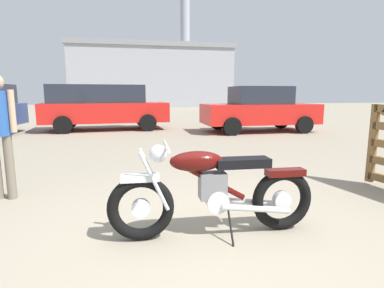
% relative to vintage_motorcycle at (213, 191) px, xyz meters
% --- Properties ---
extents(ground_plane, '(80.00, 80.00, 0.00)m').
position_rel_vintage_motorcycle_xyz_m(ground_plane, '(-0.00, -0.19, -0.45)').
color(ground_plane, gray).
extents(vintage_motorcycle, '(2.08, 0.62, 0.94)m').
position_rel_vintage_motorcycle_xyz_m(vintage_motorcycle, '(0.00, 0.00, 0.00)').
color(vintage_motorcycle, black).
rests_on(vintage_motorcycle, ground_plane).
extents(red_hatchback_near, '(4.83, 2.26, 1.74)m').
position_rel_vintage_motorcycle_xyz_m(red_hatchback_near, '(-1.94, 9.54, 0.49)').
color(red_hatchback_near, black).
rests_on(red_hatchback_near, ground_plane).
extents(blue_hatchback_right, '(4.23, 1.98, 1.67)m').
position_rel_vintage_motorcycle_xyz_m(blue_hatchback_right, '(3.83, 7.91, 0.38)').
color(blue_hatchback_right, black).
rests_on(blue_hatchback_right, ground_plane).
extents(industrial_building, '(17.16, 12.67, 14.84)m').
position_rel_vintage_motorcycle_xyz_m(industrial_building, '(1.27, 34.65, 2.92)').
color(industrial_building, '#9EA0A8').
rests_on(industrial_building, ground_plane).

